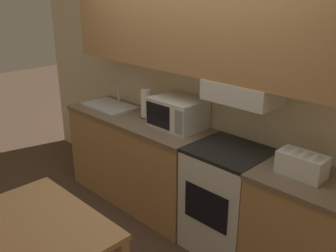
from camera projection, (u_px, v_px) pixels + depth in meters
ground_plane at (201, 211)px, 3.82m from camera, size 16.00×16.00×0.00m
wall_back at (203, 63)px, 3.24m from camera, size 5.33×0.38×2.55m
lower_counter_main at (138, 159)px, 3.90m from camera, size 1.66×0.59×0.93m
lower_counter_right_stub at (298, 233)px, 2.72m from camera, size 0.67×0.59×0.93m
stove_range at (227, 200)px, 3.15m from camera, size 0.61×0.56×0.93m
microwave at (178, 113)px, 3.43m from camera, size 0.48×0.37×0.27m
toaster at (302, 164)px, 2.55m from camera, size 0.33×0.18×0.16m
sink_basin at (109, 106)px, 4.03m from camera, size 0.59×0.37×0.29m
paper_towel_roll at (146, 104)px, 3.68m from camera, size 0.12×0.12×0.28m
dining_table at (31, 242)px, 2.32m from camera, size 1.01×0.79×0.78m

